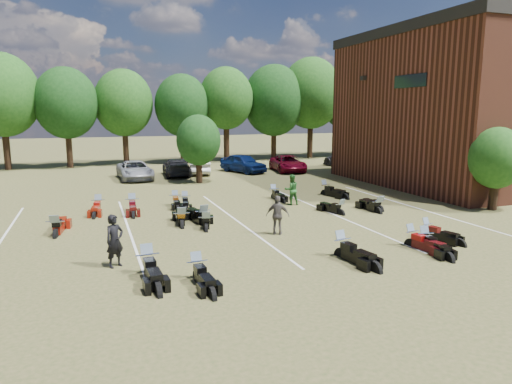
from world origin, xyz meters
name	(u,v)px	position (x,y,z in m)	size (l,w,h in m)	color
ground	(326,232)	(0.00, 0.00, 0.00)	(160.00, 160.00, 0.00)	brown
car_2	(135,170)	(-6.26, 18.78, 0.71)	(2.34, 5.08, 1.41)	#93949B
car_3	(177,167)	(-2.92, 19.58, 0.72)	(2.01, 4.95, 1.44)	black
car_4	(243,163)	(2.81, 19.78, 0.79)	(1.87, 4.64, 1.58)	#0B1B4E
car_5	(200,164)	(-0.85, 20.25, 0.77)	(1.63, 4.69, 1.54)	#B7B6B2
car_6	(288,163)	(6.63, 19.00, 0.70)	(2.31, 5.01, 1.39)	#5B0516
car_7	(347,159)	(13.18, 20.19, 0.74)	(2.07, 5.08, 1.47)	#393A3F
person_black	(115,241)	(-8.81, -1.56, 0.90)	(0.65, 0.43, 1.80)	black
person_green	(291,190)	(1.02, 5.87, 0.85)	(0.83, 0.64, 1.70)	#256024
person_grey	(278,215)	(-2.12, 0.34, 0.84)	(0.98, 0.41, 1.68)	#514B45
motorcycle_1	(148,274)	(-7.89, -2.68, 0.00)	(0.78, 2.44, 1.36)	black
motorcycle_2	(197,279)	(-6.50, -3.65, 0.00)	(0.68, 2.15, 1.20)	black
motorcycle_3	(341,257)	(-1.14, -3.24, 0.00)	(0.76, 2.38, 1.33)	black
motorcycle_4	(425,248)	(2.39, -3.41, 0.00)	(0.68, 2.14, 1.19)	black
motorcycle_5	(427,237)	(3.51, -2.21, 0.00)	(0.66, 2.07, 1.15)	black
motorcycle_6	(411,246)	(2.08, -3.02, 0.00)	(0.69, 2.16, 1.20)	#3E080C
motorcycle_7	(56,237)	(-10.94, 3.14, 0.00)	(0.76, 2.39, 1.33)	maroon
motorcycle_8	(182,227)	(-5.71, 2.95, 0.00)	(0.75, 2.37, 1.32)	black
motorcycle_9	(203,225)	(-4.73, 2.93, 0.00)	(0.79, 2.48, 1.38)	black
motorcycle_10	(206,231)	(-4.82, 1.96, 0.00)	(0.70, 2.21, 1.23)	black
motorcycle_11	(340,215)	(2.31, 2.72, 0.00)	(0.64, 2.02, 1.13)	black
motorcycle_12	(380,211)	(4.71, 2.78, 0.00)	(0.66, 2.06, 1.15)	black
motorcycle_13	(378,213)	(4.31, 2.39, 0.00)	(0.70, 2.19, 1.22)	black
motorcycle_14	(133,211)	(-7.49, 7.25, 0.00)	(0.73, 2.29, 1.28)	#410A09
motorcycle_15	(99,211)	(-9.17, 7.74, 0.00)	(0.70, 2.19, 1.22)	maroon
motorcycle_16	(185,206)	(-4.65, 7.52, 0.00)	(0.65, 2.05, 1.14)	black
motorcycle_17	(175,205)	(-5.12, 7.94, 0.00)	(0.66, 2.07, 1.15)	black
motorcycle_19	(274,198)	(0.85, 8.04, 0.00)	(0.66, 2.06, 1.15)	black
motorcycle_20	(325,195)	(4.23, 7.87, 0.00)	(0.75, 2.36, 1.31)	black
tree_line	(177,99)	(-1.00, 29.00, 6.31)	(56.00, 6.00, 9.79)	black
young_tree_near_building	(497,158)	(10.50, 1.00, 2.75)	(2.80, 2.80, 4.16)	black
young_tree_midfield	(198,140)	(-2.00, 15.50, 3.09)	(3.20, 3.20, 4.70)	black
parking_lines	(239,222)	(-3.00, 3.00, 0.01)	(20.10, 14.00, 0.01)	silver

